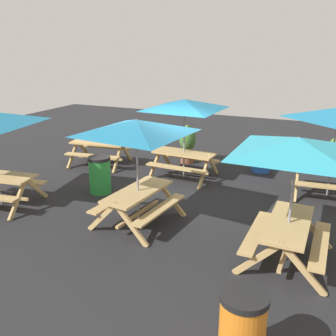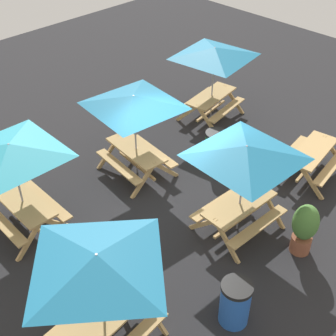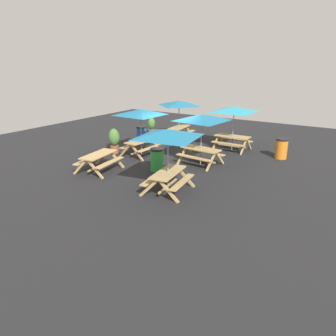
{
  "view_description": "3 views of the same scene",
  "coord_description": "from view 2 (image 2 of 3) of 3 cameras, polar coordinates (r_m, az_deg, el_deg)",
  "views": [
    {
      "loc": [
        3.61,
        -7.93,
        3.73
      ],
      "look_at": [
        0.09,
        -0.1,
        0.9
      ],
      "focal_mm": 40.0,
      "sensor_mm": 36.0,
      "label": 1
    },
    {
      "loc": [
        6.34,
        6.19,
        7.61
      ],
      "look_at": [
        0.09,
        -0.1,
        0.9
      ],
      "focal_mm": 50.0,
      "sensor_mm": 36.0,
      "label": 2
    },
    {
      "loc": [
        -12.88,
        -7.83,
        4.55
      ],
      "look_at": [
        -3.58,
        -1.9,
        0.9
      ],
      "focal_mm": 35.0,
      "sensor_mm": 36.0,
      "label": 3
    }
  ],
  "objects": [
    {
      "name": "trash_bin_green",
      "position": [
        12.58,
        5.82,
        2.46
      ],
      "size": [
        0.59,
        0.59,
        0.98
      ],
      "color": "green",
      "rests_on": "ground"
    },
    {
      "name": "potted_plant_0",
      "position": [
        10.3,
        16.31,
        -6.93
      ],
      "size": [
        0.56,
        0.56,
        1.27
      ],
      "color": "#935138",
      "rests_on": "ground"
    },
    {
      "name": "picnic_table_1",
      "position": [
        13.98,
        5.65,
        13.24
      ],
      "size": [
        2.8,
        2.8,
        2.34
      ],
      "rotation": [
        0.0,
        0.0,
        0.15
      ],
      "color": "tan",
      "rests_on": "ground"
    },
    {
      "name": "picnic_table_4",
      "position": [
        11.39,
        -4.16,
        7.44
      ],
      "size": [
        2.81,
        2.81,
        2.34
      ],
      "rotation": [
        0.0,
        0.0,
        1.47
      ],
      "color": "tan",
      "rests_on": "ground"
    },
    {
      "name": "ground_plane",
      "position": [
        11.68,
        0.67,
        -3.53
      ],
      "size": [
        24.61,
        24.61,
        0.0
      ],
      "primitive_type": "plane",
      "color": "#232326",
      "rests_on": "ground"
    },
    {
      "name": "picnic_table_5",
      "position": [
        12.64,
        17.08,
        1.39
      ],
      "size": [
        1.97,
        1.74,
        0.81
      ],
      "rotation": [
        0.0,
        0.0,
        0.14
      ],
      "color": "tan",
      "rests_on": "ground"
    },
    {
      "name": "trash_bin_blue",
      "position": [
        8.97,
        8.17,
        -15.95
      ],
      "size": [
        0.59,
        0.59,
        0.98
      ],
      "color": "blue",
      "rests_on": "ground"
    },
    {
      "name": "picnic_table_0",
      "position": [
        10.16,
        -18.54,
        1.36
      ],
      "size": [
        2.83,
        2.83,
        2.34
      ],
      "rotation": [
        0.0,
        0.0,
        1.56
      ],
      "color": "tan",
      "rests_on": "ground"
    },
    {
      "name": "picnic_table_3",
      "position": [
        9.71,
        9.41,
        1.17
      ],
      "size": [
        2.83,
        2.83,
        2.34
      ],
      "rotation": [
        0.0,
        0.0,
        -0.05
      ],
      "color": "tan",
      "rests_on": "ground"
    },
    {
      "name": "picnic_table_2",
      "position": [
        7.51,
        -8.52,
        -11.94
      ],
      "size": [
        2.17,
        2.17,
        2.34
      ],
      "rotation": [
        0.0,
        0.0,
        0.09
      ],
      "color": "tan",
      "rests_on": "ground"
    }
  ]
}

